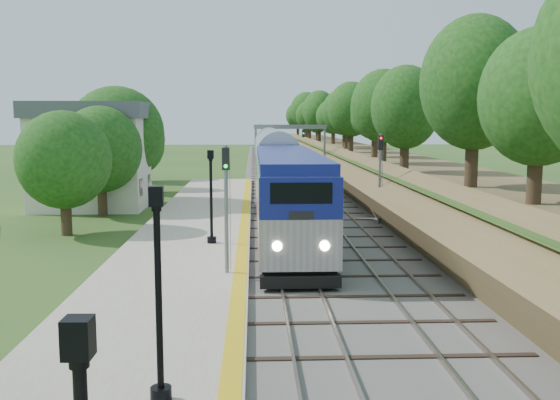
{
  "coord_description": "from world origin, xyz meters",
  "views": [
    {
      "loc": [
        -1.77,
        -17.36,
        6.6
      ],
      "look_at": [
        -0.5,
        12.6,
        2.8
      ],
      "focal_mm": 40.0,
      "sensor_mm": 36.0,
      "label": 1
    }
  ],
  "objects_px": {
    "lamppost_mid": "(159,307)",
    "signal_farside": "(380,169)",
    "signal_platform": "(226,195)",
    "station_building": "(91,155)",
    "train": "(265,148)",
    "lamppost_far": "(211,202)",
    "signal_gantry": "(290,137)"
  },
  "relations": [
    {
      "from": "signal_gantry",
      "to": "signal_farside",
      "type": "relative_size",
      "value": 1.48
    },
    {
      "from": "train",
      "to": "signal_farside",
      "type": "xyz_separation_m",
      "value": [
        6.2,
        -57.9,
        1.21
      ]
    },
    {
      "from": "lamppost_far",
      "to": "signal_farside",
      "type": "distance_m",
      "value": 12.53
    },
    {
      "from": "signal_gantry",
      "to": "train",
      "type": "xyz_separation_m",
      "value": [
        -2.47,
        24.46,
        -2.43
      ]
    },
    {
      "from": "train",
      "to": "station_building",
      "type": "bearing_deg",
      "value": -105.81
    },
    {
      "from": "train",
      "to": "signal_farside",
      "type": "distance_m",
      "value": 58.24
    },
    {
      "from": "lamppost_far",
      "to": "signal_farside",
      "type": "height_order",
      "value": "signal_farside"
    },
    {
      "from": "lamppost_far",
      "to": "signal_farside",
      "type": "xyz_separation_m",
      "value": [
        10.15,
        7.27,
        1.09
      ]
    },
    {
      "from": "lamppost_mid",
      "to": "signal_platform",
      "type": "xyz_separation_m",
      "value": [
        0.97,
        11.9,
        1.06
      ]
    },
    {
      "from": "signal_gantry",
      "to": "signal_farside",
      "type": "height_order",
      "value": "signal_gantry"
    },
    {
      "from": "station_building",
      "to": "signal_farside",
      "type": "distance_m",
      "value": 21.9
    },
    {
      "from": "lamppost_mid",
      "to": "signal_farside",
      "type": "bearing_deg",
      "value": 68.48
    },
    {
      "from": "lamppost_mid",
      "to": "signal_platform",
      "type": "height_order",
      "value": "signal_platform"
    },
    {
      "from": "signal_gantry",
      "to": "signal_farside",
      "type": "bearing_deg",
      "value": -83.64
    },
    {
      "from": "lamppost_mid",
      "to": "lamppost_far",
      "type": "relative_size",
      "value": 1.02
    },
    {
      "from": "station_building",
      "to": "lamppost_mid",
      "type": "bearing_deg",
      "value": -73.41
    },
    {
      "from": "train",
      "to": "lamppost_mid",
      "type": "xyz_separation_m",
      "value": [
        -3.87,
        -83.44,
        0.16
      ]
    },
    {
      "from": "station_building",
      "to": "lamppost_far",
      "type": "distance_m",
      "value": 18.73
    },
    {
      "from": "signal_farside",
      "to": "station_building",
      "type": "bearing_deg",
      "value": 157.29
    },
    {
      "from": "lamppost_mid",
      "to": "lamppost_far",
      "type": "distance_m",
      "value": 18.27
    },
    {
      "from": "signal_gantry",
      "to": "lamppost_mid",
      "type": "distance_m",
      "value": 59.36
    },
    {
      "from": "lamppost_far",
      "to": "train",
      "type": "bearing_deg",
      "value": 86.53
    },
    {
      "from": "train",
      "to": "signal_gantry",
      "type": "bearing_deg",
      "value": -84.23
    },
    {
      "from": "station_building",
      "to": "train",
      "type": "height_order",
      "value": "station_building"
    },
    {
      "from": "lamppost_far",
      "to": "signal_gantry",
      "type": "bearing_deg",
      "value": 81.04
    },
    {
      "from": "train",
      "to": "signal_platform",
      "type": "relative_size",
      "value": 28.54
    },
    {
      "from": "train",
      "to": "signal_platform",
      "type": "distance_m",
      "value": 71.6
    },
    {
      "from": "lamppost_mid",
      "to": "signal_platform",
      "type": "relative_size",
      "value": 0.92
    },
    {
      "from": "lamppost_mid",
      "to": "station_building",
      "type": "bearing_deg",
      "value": 106.59
    },
    {
      "from": "train",
      "to": "lamppost_mid",
      "type": "bearing_deg",
      "value": -92.66
    },
    {
      "from": "lamppost_mid",
      "to": "lamppost_far",
      "type": "height_order",
      "value": "lamppost_mid"
    },
    {
      "from": "station_building",
      "to": "signal_gantry",
      "type": "relative_size",
      "value": 1.02
    }
  ]
}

